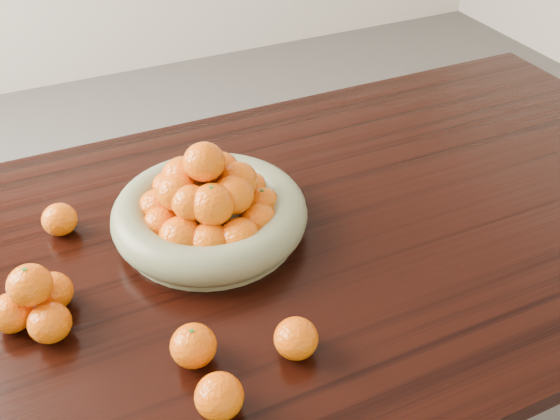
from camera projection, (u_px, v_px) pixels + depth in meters
name	position (u px, v px, depth m)	size (l,w,h in m)	color
dining_table	(282.00, 269.00, 1.26)	(2.00, 1.00, 0.75)	black
fruit_bowl	(209.00, 209.00, 1.19)	(0.37, 0.37, 0.19)	gray
orange_pyramid	(36.00, 303.00, 1.00)	(0.14, 0.14, 0.12)	#DC6306
loose_orange_0	(193.00, 346.00, 0.95)	(0.07, 0.07, 0.07)	#DC6306
loose_orange_1	(219.00, 396.00, 0.88)	(0.07, 0.07, 0.07)	#DC6306
loose_orange_2	(296.00, 338.00, 0.96)	(0.07, 0.07, 0.06)	#DC6306
loose_orange_3	(60.00, 219.00, 1.20)	(0.07, 0.07, 0.06)	#DC6306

